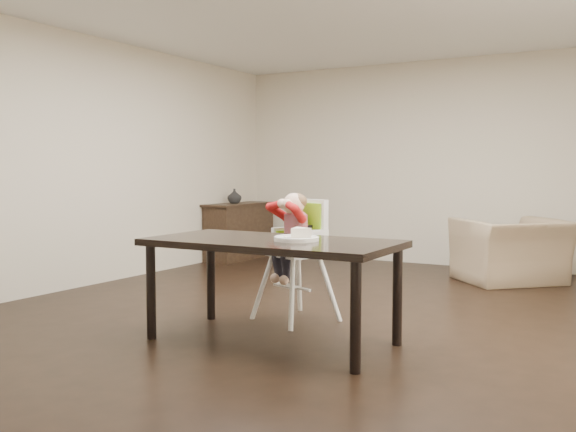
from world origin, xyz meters
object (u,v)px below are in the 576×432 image
dining_table (272,250)px  high_chair (298,231)px  sideboard (239,231)px  armchair (512,240)px

dining_table → high_chair: bearing=103.7°
high_chair → sideboard: size_ratio=0.84×
armchair → sideboard: 3.75m
high_chair → armchair: 3.01m
armchair → sideboard: (-3.75, 0.15, -0.08)m
dining_table → sideboard: size_ratio=1.43×
dining_table → high_chair: high_chair is taller
dining_table → armchair: (1.04, 3.45, -0.20)m
dining_table → armchair: 3.61m
armchair → sideboard: armchair is taller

